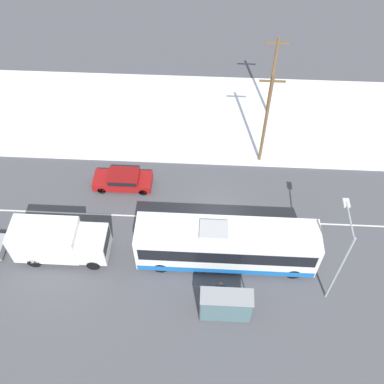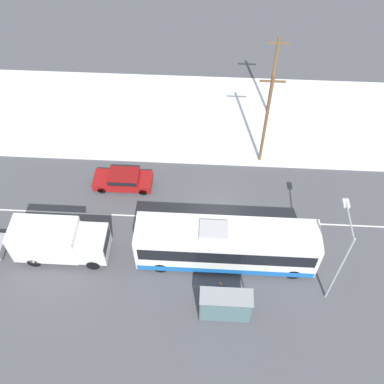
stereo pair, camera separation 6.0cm
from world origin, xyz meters
name	(u,v)px [view 1 (the left image)]	position (x,y,z in m)	size (l,w,h in m)	color
ground_plane	(217,219)	(0.00, 0.00, 0.00)	(120.00, 120.00, 0.00)	#4C4C51
snow_lot	(219,117)	(0.00, 11.14, 0.06)	(80.00, 11.41, 0.12)	white
lane_marking_center	(217,219)	(0.00, 0.00, 0.00)	(60.00, 0.12, 0.00)	silver
city_bus	(226,245)	(0.61, -3.31, 1.76)	(11.79, 2.57, 3.60)	white
box_truck	(58,241)	(-10.55, -3.47, 1.63)	(6.28, 2.30, 2.96)	silver
sedan_car	(123,180)	(-7.26, 2.85, 0.74)	(4.47, 1.80, 1.33)	maroon
pedestrian_at_stop	(220,288)	(0.29, -6.09, 1.07)	(0.63, 0.28, 1.74)	#23232D
bus_shelter	(226,306)	(0.63, -7.54, 1.68)	(3.19, 1.20, 2.40)	gray
streetlamp	(342,252)	(7.15, -5.12, 4.40)	(0.36, 2.91, 6.83)	#9EA3A8
utility_pole_roadside	(266,120)	(3.35, 6.13, 4.37)	(1.80, 0.24, 8.36)	brown
utility_pole_snowlot	(273,75)	(4.27, 12.15, 3.93)	(1.80, 0.24, 7.49)	brown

